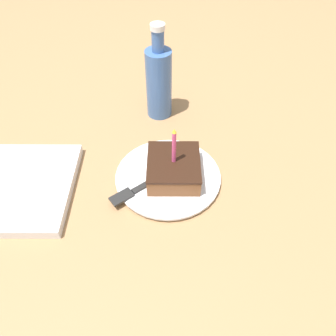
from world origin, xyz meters
TOP-DOWN VIEW (x-y plane):
  - ground_plane at (0.00, 0.00)m, footprint 2.40×2.40m
  - plate at (-0.02, -0.01)m, footprint 0.22×0.22m
  - cake_slice at (-0.03, -0.01)m, footprint 0.10×0.11m
  - fork at (0.03, 0.02)m, footprint 0.14×0.11m
  - bottle at (0.00, -0.24)m, footprint 0.06×0.06m
  - marble_board at (0.31, 0.02)m, footprint 0.29×0.22m

SIDE VIEW (x-z plane):
  - ground_plane at x=0.00m, z-range -0.04..0.00m
  - plate at x=-0.02m, z-range 0.00..0.01m
  - marble_board at x=0.31m, z-range 0.00..0.02m
  - fork at x=0.03m, z-range 0.01..0.02m
  - cake_slice at x=-0.03m, z-range -0.03..0.10m
  - bottle at x=0.00m, z-range -0.02..0.20m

